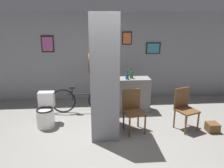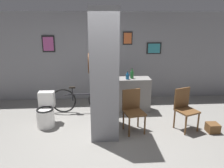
{
  "view_description": "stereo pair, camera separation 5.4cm",
  "coord_description": "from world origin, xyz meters",
  "px_view_note": "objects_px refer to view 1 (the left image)",
  "views": [
    {
      "loc": [
        -0.25,
        -3.88,
        2.34
      ],
      "look_at": [
        0.13,
        0.9,
        0.95
      ],
      "focal_mm": 35.0,
      "sensor_mm": 36.0,
      "label": 1
    },
    {
      "loc": [
        -0.2,
        -3.88,
        2.34
      ],
      "look_at": [
        0.13,
        0.9,
        0.95
      ],
      "focal_mm": 35.0,
      "sensor_mm": 36.0,
      "label": 2
    }
  ],
  "objects_px": {
    "toilet": "(46,113)",
    "chair_near_pillar": "(133,109)",
    "bicycle": "(82,100)",
    "bottle_tall": "(132,74)",
    "chair_by_doorway": "(185,107)"
  },
  "relations": [
    {
      "from": "chair_near_pillar",
      "to": "bottle_tall",
      "type": "relative_size",
      "value": 3.26
    },
    {
      "from": "toilet",
      "to": "bicycle",
      "type": "distance_m",
      "value": 1.07
    },
    {
      "from": "chair_by_doorway",
      "to": "bicycle",
      "type": "distance_m",
      "value": 2.56
    },
    {
      "from": "bicycle",
      "to": "bottle_tall",
      "type": "relative_size",
      "value": 5.79
    },
    {
      "from": "toilet",
      "to": "bottle_tall",
      "type": "bearing_deg",
      "value": 19.27
    },
    {
      "from": "toilet",
      "to": "chair_by_doorway",
      "type": "bearing_deg",
      "value": -6.63
    },
    {
      "from": "chair_near_pillar",
      "to": "chair_by_doorway",
      "type": "height_order",
      "value": "same"
    },
    {
      "from": "toilet",
      "to": "chair_near_pillar",
      "type": "relative_size",
      "value": 0.82
    },
    {
      "from": "toilet",
      "to": "chair_near_pillar",
      "type": "xyz_separation_m",
      "value": [
        1.95,
        -0.37,
        0.19
      ]
    },
    {
      "from": "toilet",
      "to": "chair_near_pillar",
      "type": "height_order",
      "value": "chair_near_pillar"
    },
    {
      "from": "bicycle",
      "to": "chair_near_pillar",
      "type": "bearing_deg",
      "value": -42.99
    },
    {
      "from": "bottle_tall",
      "to": "toilet",
      "type": "bearing_deg",
      "value": -160.73
    },
    {
      "from": "chair_near_pillar",
      "to": "bottle_tall",
      "type": "distance_m",
      "value": 1.22
    },
    {
      "from": "chair_by_doorway",
      "to": "bottle_tall",
      "type": "relative_size",
      "value": 3.26
    },
    {
      "from": "toilet",
      "to": "bicycle",
      "type": "bearing_deg",
      "value": 42.01
    }
  ]
}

